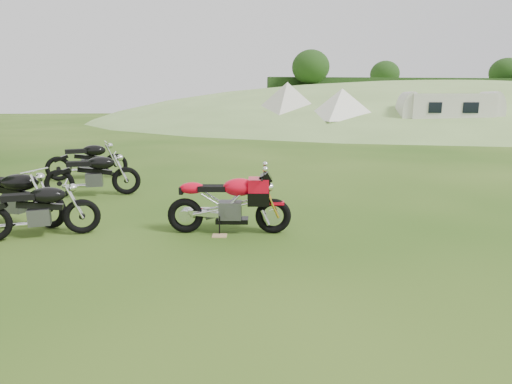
{
  "coord_description": "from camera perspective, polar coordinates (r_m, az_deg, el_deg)",
  "views": [
    {
      "loc": [
        -0.63,
        -5.27,
        2.19
      ],
      "look_at": [
        0.05,
        0.4,
        0.93
      ],
      "focal_mm": 30.0,
      "sensor_mm": 36.0,
      "label": 1
    }
  ],
  "objects": [
    {
      "name": "vintage_moto_c",
      "position": [
        10.32,
        -20.93,
        2.33
      ],
      "size": [
        2.04,
        0.71,
        1.05
      ],
      "primitive_type": null,
      "rotation": [
        0.0,
        0.0,
        0.12
      ],
      "color": "black",
      "rests_on": "ground"
    },
    {
      "name": "caravan",
      "position": [
        26.29,
        24.14,
        9.3
      ],
      "size": [
        5.68,
        3.48,
        2.47
      ],
      "primitive_type": null,
      "rotation": [
        0.0,
        0.0,
        -0.22
      ],
      "color": "silver",
      "rests_on": "ground"
    },
    {
      "name": "plywood_board",
      "position": [
        6.98,
        -4.88,
        -5.82
      ],
      "size": [
        0.26,
        0.22,
        0.02
      ],
      "primitive_type": "cube",
      "rotation": [
        0.0,
        0.0,
        -0.13
      ],
      "color": "tan",
      "rests_on": "ground"
    },
    {
      "name": "hedgerow",
      "position": [
        51.59,
        22.04,
        9.11
      ],
      "size": [
        36.0,
        1.2,
        8.6
      ],
      "primitive_type": null,
      "color": "#163311",
      "rests_on": "ground"
    },
    {
      "name": "vintage_moto_b",
      "position": [
        7.59,
        -27.16,
        -2.02
      ],
      "size": [
        1.86,
        0.79,
        0.95
      ],
      "primitive_type": null,
      "rotation": [
        0.0,
        0.0,
        0.21
      ],
      "color": "black",
      "rests_on": "ground"
    },
    {
      "name": "tent_right",
      "position": [
        25.96,
        11.31,
        10.34
      ],
      "size": [
        3.65,
        3.65,
        2.69
      ],
      "primitive_type": null,
      "rotation": [
        0.0,
        0.0,
        0.2
      ],
      "color": "white",
      "rests_on": "ground"
    },
    {
      "name": "hillside",
      "position": [
        51.59,
        22.04,
        9.11
      ],
      "size": [
        80.0,
        64.0,
        8.0
      ],
      "primitive_type": "ellipsoid",
      "color": "olive",
      "rests_on": "ground"
    },
    {
      "name": "vintage_moto_d",
      "position": [
        12.63,
        -21.59,
        4.07
      ],
      "size": [
        2.11,
        1.07,
        1.08
      ],
      "primitive_type": null,
      "rotation": [
        0.0,
        0.0,
        0.3
      ],
      "color": "black",
      "rests_on": "ground"
    },
    {
      "name": "ground",
      "position": [
        5.75,
        0.01,
        -9.98
      ],
      "size": [
        120.0,
        120.0,
        0.0
      ],
      "primitive_type": "plane",
      "color": "#1F440E",
      "rests_on": "ground"
    },
    {
      "name": "vintage_moto_a",
      "position": [
        8.53,
        -29.74,
        -0.38
      ],
      "size": [
        2.08,
        1.2,
        1.08
      ],
      "primitive_type": null,
      "rotation": [
        0.0,
        0.0,
        -0.38
      ],
      "color": "black",
      "rests_on": "ground"
    },
    {
      "name": "sport_motorcycle",
      "position": [
        7.0,
        -3.63,
        -0.89
      ],
      "size": [
        1.99,
        0.74,
        1.16
      ],
      "primitive_type": null,
      "rotation": [
        0.0,
        0.0,
        -0.14
      ],
      "color": "red",
      "rests_on": "ground"
    },
    {
      "name": "tent_mid",
      "position": [
        28.45,
        4.15,
        10.97
      ],
      "size": [
        4.46,
        4.46,
        2.95
      ],
      "primitive_type": null,
      "rotation": [
        0.0,
        0.0,
        0.4
      ],
      "color": "beige",
      "rests_on": "ground"
    }
  ]
}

